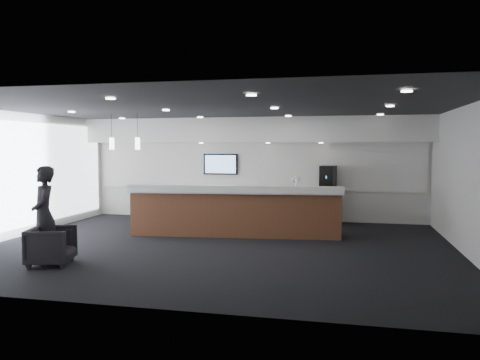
% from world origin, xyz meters
% --- Properties ---
extents(ground, '(10.00, 10.00, 0.00)m').
position_xyz_m(ground, '(0.00, 0.00, 0.00)').
color(ground, black).
rests_on(ground, ground).
extents(ceiling, '(10.00, 8.00, 0.02)m').
position_xyz_m(ceiling, '(0.00, 0.00, 3.00)').
color(ceiling, black).
rests_on(ceiling, back_wall).
extents(back_wall, '(10.00, 0.02, 3.00)m').
position_xyz_m(back_wall, '(0.00, 4.00, 1.50)').
color(back_wall, silver).
rests_on(back_wall, ground).
extents(left_wall, '(0.02, 8.00, 3.00)m').
position_xyz_m(left_wall, '(-5.00, 0.00, 1.50)').
color(left_wall, silver).
rests_on(left_wall, ground).
extents(right_wall, '(0.02, 8.00, 3.00)m').
position_xyz_m(right_wall, '(5.00, 0.00, 1.50)').
color(right_wall, silver).
rests_on(right_wall, ground).
extents(soffit_bulkhead, '(10.00, 0.90, 0.70)m').
position_xyz_m(soffit_bulkhead, '(0.00, 3.55, 2.65)').
color(soffit_bulkhead, white).
rests_on(soffit_bulkhead, back_wall).
extents(alcove_panel, '(9.80, 0.06, 1.40)m').
position_xyz_m(alcove_panel, '(0.00, 3.97, 1.60)').
color(alcove_panel, white).
rests_on(alcove_panel, back_wall).
extents(window_blinds_wall, '(0.04, 7.36, 2.55)m').
position_xyz_m(window_blinds_wall, '(-4.96, 0.00, 1.50)').
color(window_blinds_wall, silver).
rests_on(window_blinds_wall, left_wall).
extents(back_credenza, '(5.06, 0.66, 0.95)m').
position_xyz_m(back_credenza, '(-0.00, 3.64, 0.48)').
color(back_credenza, gray).
rests_on(back_credenza, ground).
extents(wall_tv, '(1.05, 0.08, 0.62)m').
position_xyz_m(wall_tv, '(-1.00, 3.91, 1.65)').
color(wall_tv, black).
rests_on(wall_tv, back_wall).
extents(pendant_left, '(0.12, 0.12, 0.30)m').
position_xyz_m(pendant_left, '(-2.40, 0.80, 2.25)').
color(pendant_left, beige).
rests_on(pendant_left, ceiling).
extents(pendant_right, '(0.12, 0.12, 0.30)m').
position_xyz_m(pendant_right, '(-3.10, 0.80, 2.25)').
color(pendant_right, beige).
rests_on(pendant_right, ceiling).
extents(ceiling_can_lights, '(7.00, 5.00, 0.02)m').
position_xyz_m(ceiling_can_lights, '(0.00, 0.00, 2.97)').
color(ceiling_can_lights, white).
rests_on(ceiling_can_lights, ceiling).
extents(service_counter, '(5.20, 1.36, 1.49)m').
position_xyz_m(service_counter, '(0.05, 1.31, 0.58)').
color(service_counter, brown).
rests_on(service_counter, ground).
extents(coffee_machine, '(0.49, 0.56, 0.69)m').
position_xyz_m(coffee_machine, '(2.20, 3.67, 1.29)').
color(coffee_machine, black).
rests_on(coffee_machine, back_credenza).
extents(info_sign_left, '(0.14, 0.03, 0.20)m').
position_xyz_m(info_sign_left, '(0.31, 3.52, 1.05)').
color(info_sign_left, white).
rests_on(info_sign_left, back_credenza).
extents(info_sign_right, '(0.17, 0.03, 0.23)m').
position_xyz_m(info_sign_right, '(0.67, 3.56, 1.06)').
color(info_sign_right, white).
rests_on(info_sign_right, back_credenza).
extents(armchair, '(0.95, 0.94, 0.70)m').
position_xyz_m(armchair, '(-2.60, -2.20, 0.35)').
color(armchair, black).
rests_on(armchair, ground).
extents(lounge_guest, '(0.74, 0.79, 1.81)m').
position_xyz_m(lounge_guest, '(-2.86, -2.02, 0.91)').
color(lounge_guest, black).
rests_on(lounge_guest, ground).
extents(cup_0, '(0.10, 0.10, 0.09)m').
position_xyz_m(cup_0, '(1.74, 3.54, 1.00)').
color(cup_0, white).
rests_on(cup_0, back_credenza).
extents(cup_1, '(0.14, 0.14, 0.09)m').
position_xyz_m(cup_1, '(1.60, 3.54, 1.00)').
color(cup_1, white).
rests_on(cup_1, back_credenza).
extents(cup_2, '(0.12, 0.12, 0.09)m').
position_xyz_m(cup_2, '(1.46, 3.54, 1.00)').
color(cup_2, white).
rests_on(cup_2, back_credenza).
extents(cup_3, '(0.13, 0.13, 0.09)m').
position_xyz_m(cup_3, '(1.32, 3.54, 1.00)').
color(cup_3, white).
rests_on(cup_3, back_credenza).
extents(cup_4, '(0.13, 0.13, 0.09)m').
position_xyz_m(cup_4, '(1.18, 3.54, 1.00)').
color(cup_4, white).
rests_on(cup_4, back_credenza).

